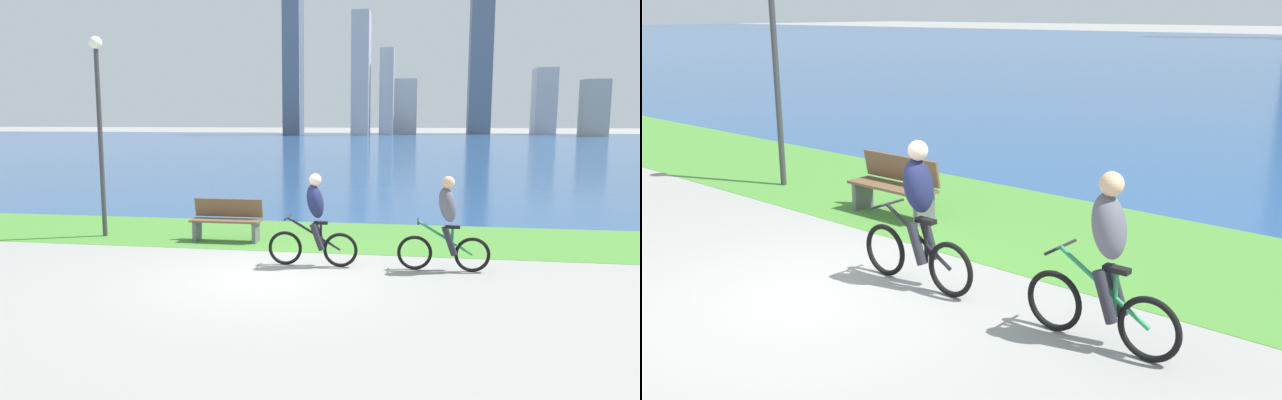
# 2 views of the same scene
# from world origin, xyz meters

# --- Properties ---
(ground_plane) EXTENTS (300.00, 300.00, 0.00)m
(ground_plane) POSITION_xyz_m (0.00, 0.00, 0.00)
(ground_plane) COLOR gray
(grass_strip_bayside) EXTENTS (120.00, 3.38, 0.01)m
(grass_strip_bayside) POSITION_xyz_m (0.00, 3.58, 0.00)
(grass_strip_bayside) COLOR #478433
(grass_strip_bayside) RESTS_ON ground
(cyclist_lead) EXTENTS (1.61, 0.52, 1.65)m
(cyclist_lead) POSITION_xyz_m (0.68, 0.90, 0.83)
(cyclist_lead) COLOR black
(cyclist_lead) RESTS_ON ground
(cyclist_trailing) EXTENTS (1.58, 0.52, 1.64)m
(cyclist_trailing) POSITION_xyz_m (2.96, 0.92, 0.83)
(cyclist_trailing) COLOR black
(cyclist_trailing) RESTS_ON ground
(bench_near_path) EXTENTS (1.50, 0.47, 0.90)m
(bench_near_path) POSITION_xyz_m (-1.54, 2.73, 0.45)
(bench_near_path) COLOR brown
(bench_near_path) RESTS_ON ground
(lamppost_tall) EXTENTS (0.28, 0.28, 4.35)m
(lamppost_tall) POSITION_xyz_m (-4.40, 2.79, 2.80)
(lamppost_tall) COLOR #38383D
(lamppost_tall) RESTS_ON ground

